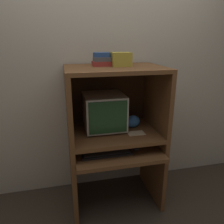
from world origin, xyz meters
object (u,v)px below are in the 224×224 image
keyboard (107,153)px  snack_bag (133,121)px  crt_monitor (104,111)px  book_stack (102,60)px  storage_box (121,59)px  mouse (136,149)px

keyboard → snack_bag: (0.33, 0.24, 0.19)m
crt_monitor → book_stack: bearing=-143.9°
keyboard → storage_box: bearing=48.6°
crt_monitor → mouse: (0.26, -0.26, -0.31)m
keyboard → snack_bag: snack_bag is taller
keyboard → snack_bag: size_ratio=3.01×
storage_box → mouse: bearing=-61.9°
mouse → snack_bag: (0.04, 0.24, 0.19)m
snack_bag → crt_monitor: bearing=176.3°
book_stack → crt_monitor: bearing=36.1°
crt_monitor → storage_box: bearing=-20.9°
crt_monitor → storage_box: size_ratio=2.27×
keyboard → mouse: 0.29m
snack_bag → storage_box: size_ratio=0.88×
mouse → crt_monitor: bearing=134.9°
book_stack → snack_bag: bearing=-0.8°
mouse → storage_box: storage_box is taller
crt_monitor → keyboard: size_ratio=0.85×
keyboard → book_stack: size_ratio=2.76×
mouse → snack_bag: 0.31m
keyboard → book_stack: (0.01, 0.25, 0.82)m
mouse → book_stack: (-0.28, 0.24, 0.81)m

